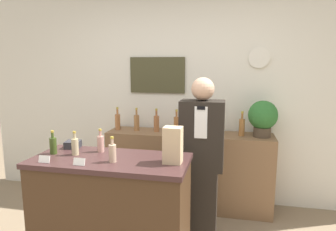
# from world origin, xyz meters

# --- Properties ---
(back_wall) EXTENTS (5.20, 0.09, 2.70)m
(back_wall) POSITION_xyz_m (-0.00, 2.00, 1.35)
(back_wall) COLOR silver
(back_wall) RESTS_ON ground_plane
(back_shelf) EXTENTS (1.94, 0.42, 0.91)m
(back_shelf) POSITION_xyz_m (0.18, 1.73, 0.46)
(back_shelf) COLOR brown
(back_shelf) RESTS_ON ground_plane
(display_counter) EXTENTS (1.25, 0.57, 0.97)m
(display_counter) POSITION_xyz_m (-0.27, 0.47, 0.49)
(display_counter) COLOR #422B19
(display_counter) RESTS_ON ground_plane
(shopkeeper) EXTENTS (0.40, 0.25, 1.59)m
(shopkeeper) POSITION_xyz_m (0.40, 1.03, 0.79)
(shopkeeper) COLOR black
(shopkeeper) RESTS_ON ground_plane
(potted_plant) EXTENTS (0.32, 0.32, 0.41)m
(potted_plant) POSITION_xyz_m (1.00, 1.72, 1.14)
(potted_plant) COLOR #4C3D2D
(potted_plant) RESTS_ON back_shelf
(paper_bag) EXTENTS (0.14, 0.12, 0.28)m
(paper_bag) POSITION_xyz_m (0.24, 0.46, 1.11)
(paper_bag) COLOR tan
(paper_bag) RESTS_ON display_counter
(price_card_left) EXTENTS (0.09, 0.02, 0.06)m
(price_card_left) POSITION_xyz_m (-0.71, 0.26, 1.00)
(price_card_left) COLOR white
(price_card_left) RESTS_ON display_counter
(price_card_right) EXTENTS (0.09, 0.02, 0.06)m
(price_card_right) POSITION_xyz_m (-0.42, 0.26, 1.00)
(price_card_right) COLOR white
(price_card_right) RESTS_ON display_counter
(gift_box) EXTENTS (0.15, 0.14, 0.06)m
(gift_box) POSITION_xyz_m (-0.71, 0.68, 1.00)
(gift_box) COLOR #2D2D33
(gift_box) RESTS_ON display_counter
(counter_bottle_0) EXTENTS (0.06, 0.06, 0.20)m
(counter_bottle_0) POSITION_xyz_m (-0.78, 0.48, 1.05)
(counter_bottle_0) COLOR #35471A
(counter_bottle_0) RESTS_ON display_counter
(counter_bottle_1) EXTENTS (0.06, 0.06, 0.20)m
(counter_bottle_1) POSITION_xyz_m (-0.58, 0.49, 1.05)
(counter_bottle_1) COLOR tan
(counter_bottle_1) RESTS_ON display_counter
(counter_bottle_2) EXTENTS (0.06, 0.06, 0.20)m
(counter_bottle_2) POSITION_xyz_m (-0.42, 0.62, 1.05)
(counter_bottle_2) COLOR tan
(counter_bottle_2) RESTS_ON display_counter
(counter_bottle_3) EXTENTS (0.06, 0.06, 0.20)m
(counter_bottle_3) POSITION_xyz_m (-0.21, 0.38, 1.05)
(counter_bottle_3) COLOR tan
(counter_bottle_3) RESTS_ON display_counter
(shelf_bottle_0) EXTENTS (0.06, 0.06, 0.28)m
(shelf_bottle_0) POSITION_xyz_m (-0.71, 1.74, 1.01)
(shelf_bottle_0) COLOR #A5673C
(shelf_bottle_0) RESTS_ON back_shelf
(shelf_bottle_1) EXTENTS (0.06, 0.06, 0.28)m
(shelf_bottle_1) POSITION_xyz_m (-0.46, 1.74, 1.01)
(shelf_bottle_1) COLOR #9D6A3E
(shelf_bottle_1) RESTS_ON back_shelf
(shelf_bottle_2) EXTENTS (0.06, 0.06, 0.28)m
(shelf_bottle_2) POSITION_xyz_m (-0.21, 1.73, 1.01)
(shelf_bottle_2) COLOR #A4643C
(shelf_bottle_2) RESTS_ON back_shelf
(shelf_bottle_3) EXTENTS (0.06, 0.06, 0.28)m
(shelf_bottle_3) POSITION_xyz_m (0.04, 1.71, 1.01)
(shelf_bottle_3) COLOR #A46536
(shelf_bottle_3) RESTS_ON back_shelf
(shelf_bottle_4) EXTENTS (0.06, 0.06, 0.28)m
(shelf_bottle_4) POSITION_xyz_m (0.29, 1.74, 1.01)
(shelf_bottle_4) COLOR #A1633A
(shelf_bottle_4) RESTS_ON back_shelf
(shelf_bottle_5) EXTENTS (0.06, 0.06, 0.28)m
(shelf_bottle_5) POSITION_xyz_m (0.53, 1.73, 1.01)
(shelf_bottle_5) COLOR olive
(shelf_bottle_5) RESTS_ON back_shelf
(shelf_bottle_6) EXTENTS (0.06, 0.06, 0.28)m
(shelf_bottle_6) POSITION_xyz_m (0.78, 1.73, 1.01)
(shelf_bottle_6) COLOR #A16936
(shelf_bottle_6) RESTS_ON back_shelf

